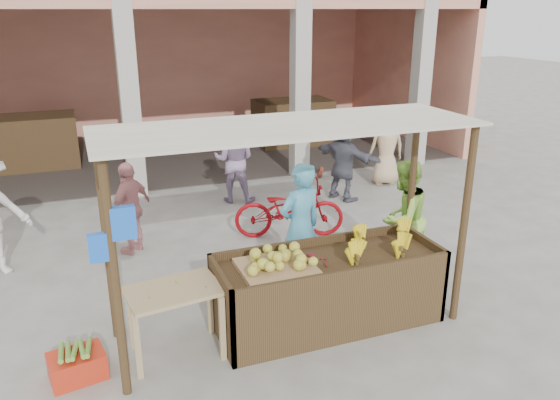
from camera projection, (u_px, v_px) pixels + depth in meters
name	position (u px, v px, depth m)	size (l,w,h in m)	color
ground	(288.00, 330.00, 6.29)	(60.00, 60.00, 0.00)	slate
market_building	(156.00, 44.00, 13.28)	(14.40, 6.40, 4.20)	#EC9C7B
fruit_stall	(328.00, 292.00, 6.32)	(2.60, 0.95, 0.80)	#48341D
stall_awning	(286.00, 164.00, 5.68)	(4.09, 1.35, 2.39)	#48341D
banana_heap	(379.00, 244.00, 6.40)	(1.01, 0.55, 0.18)	yellow
melon_tray	(276.00, 262.00, 5.93)	(0.81, 0.70, 0.21)	#A47F55
berry_heap	(311.00, 259.00, 6.08)	(0.44, 0.36, 0.14)	maroon
side_table	(174.00, 301.00, 5.66)	(1.04, 0.77, 0.78)	tan
papaya_pile	(173.00, 280.00, 5.58)	(0.74, 0.42, 0.21)	#549831
red_crate	(77.00, 366.00, 5.44)	(0.53, 0.38, 0.27)	red
plantain_bundle	(75.00, 351.00, 5.38)	(0.42, 0.30, 0.08)	olive
produce_sacks	(321.00, 162.00, 11.98)	(1.05, 0.78, 0.64)	maroon
vendor_blue	(300.00, 223.00, 6.97)	(0.69, 0.50, 1.83)	#4AA4C6
vendor_green	(403.00, 215.00, 7.39)	(0.83, 0.48, 1.73)	#9AD64C
motorcycle	(289.00, 208.00, 8.74)	(1.84, 0.63, 0.96)	maroon
shopper_b	(131.00, 205.00, 8.09)	(0.88, 0.47, 1.50)	tan
shopper_c	(387.00, 144.00, 11.29)	(0.83, 0.54, 1.73)	tan
shopper_d	(344.00, 157.00, 10.37)	(1.57, 0.64, 1.69)	#50515E
shopper_f	(234.00, 156.00, 10.24)	(0.87, 0.50, 1.78)	gray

